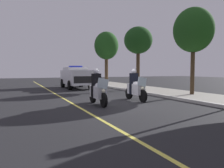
{
  "coord_description": "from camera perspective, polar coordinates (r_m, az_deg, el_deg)",
  "views": [
    {
      "loc": [
        9.5,
        -4.78,
        1.63
      ],
      "look_at": [
        -1.08,
        0.0,
        0.9
      ],
      "focal_mm": 34.81,
      "sensor_mm": 36.0,
      "label": 1
    }
  ],
  "objects": [
    {
      "name": "curb_strip",
      "position": [
        12.67,
        16.52,
        -3.6
      ],
      "size": [
        48.0,
        0.24,
        0.15
      ],
      "primitive_type": "cube",
      "color": "#B7B5AD",
      "rests_on": "ground"
    },
    {
      "name": "police_motorcycle_lead_left",
      "position": [
        10.25,
        -3.76,
        -1.62
      ],
      "size": [
        2.14,
        0.56,
        1.72
      ],
      "color": "black",
      "rests_on": "ground"
    },
    {
      "name": "tree_behind_suv",
      "position": [
        24.71,
        -1.49,
        9.92
      ],
      "size": [
        2.71,
        2.71,
        5.86
      ],
      "color": "#4C3823",
      "rests_on": "sidewalk_strip"
    },
    {
      "name": "tree_mid_block",
      "position": [
        15.04,
        20.6,
        13.04
      ],
      "size": [
        2.51,
        2.51,
        5.5
      ],
      "color": "#42301E",
      "rests_on": "sidewalk_strip"
    },
    {
      "name": "sidewalk_strip",
      "position": [
        13.98,
        22.43,
        -3.16
      ],
      "size": [
        48.0,
        3.6,
        0.1
      ],
      "primitive_type": "cube",
      "color": "gray",
      "rests_on": "ground"
    },
    {
      "name": "police_suv",
      "position": [
        19.97,
        -9.47,
        1.93
      ],
      "size": [
        4.93,
        2.12,
        2.05
      ],
      "color": "silver",
      "rests_on": "ground"
    },
    {
      "name": "police_motorcycle_lead_right",
      "position": [
        11.79,
        6.2,
        -0.95
      ],
      "size": [
        2.14,
        0.56,
        1.72
      ],
      "color": "black",
      "rests_on": "ground"
    },
    {
      "name": "ground_plane",
      "position": [
        10.76,
        2.37,
        -5.12
      ],
      "size": [
        80.0,
        80.0,
        0.0
      ],
      "primitive_type": "plane",
      "color": "black"
    },
    {
      "name": "cyclist_background",
      "position": [
        25.69,
        -7.83,
        1.81
      ],
      "size": [
        1.76,
        0.32,
        1.69
      ],
      "color": "black",
      "rests_on": "ground"
    },
    {
      "name": "lane_stripe_center",
      "position": [
        9.98,
        -9.06,
        -5.82
      ],
      "size": [
        48.0,
        0.12,
        0.01
      ],
      "primitive_type": "cube",
      "color": "#E0D14C",
      "rests_on": "ground"
    },
    {
      "name": "tree_far_back",
      "position": [
        18.98,
        6.9,
        11.18
      ],
      "size": [
        2.41,
        2.41,
        5.25
      ],
      "color": "#42301E",
      "rests_on": "sidewalk_strip"
    }
  ]
}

